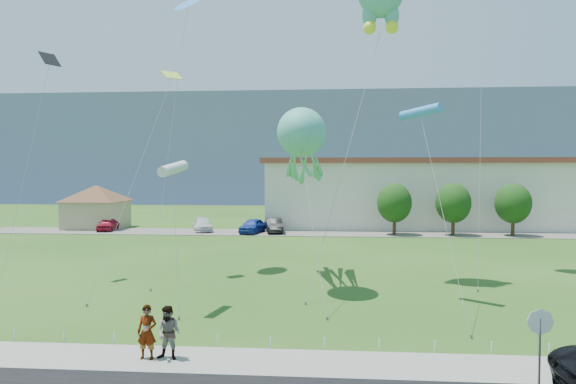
{
  "coord_description": "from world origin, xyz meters",
  "views": [
    {
      "loc": [
        3.12,
        -20.02,
        6.61
      ],
      "look_at": [
        0.91,
        8.0,
        5.51
      ],
      "focal_mm": 32.0,
      "sensor_mm": 36.0,
      "label": 1
    }
  ],
  "objects_px": {
    "pedestrian_left": "(147,332)",
    "stop_sign": "(540,329)",
    "pedestrian_right": "(169,333)",
    "octopus_kite": "(303,146)",
    "parked_car_white": "(203,225)",
    "parked_car_red": "(108,224)",
    "parked_car_black": "(274,225)",
    "parked_car_blue": "(252,226)",
    "pavilion": "(96,203)",
    "warehouse": "(518,192)"
  },
  "relations": [
    {
      "from": "stop_sign",
      "to": "pedestrian_left",
      "type": "distance_m",
      "value": 12.75
    },
    {
      "from": "pedestrian_left",
      "to": "stop_sign",
      "type": "bearing_deg",
      "value": -4.38
    },
    {
      "from": "parked_car_blue",
      "to": "pedestrian_right",
      "type": "bearing_deg",
      "value": -73.46
    },
    {
      "from": "parked_car_red",
      "to": "parked_car_white",
      "type": "bearing_deg",
      "value": -5.92
    },
    {
      "from": "parked_car_black",
      "to": "octopus_kite",
      "type": "distance_m",
      "value": 27.09
    },
    {
      "from": "parked_car_blue",
      "to": "octopus_kite",
      "type": "bearing_deg",
      "value": -62.71
    },
    {
      "from": "warehouse",
      "to": "parked_car_white",
      "type": "relative_size",
      "value": 12.78
    },
    {
      "from": "parked_car_white",
      "to": "parked_car_black",
      "type": "height_order",
      "value": "parked_car_black"
    },
    {
      "from": "parked_car_blue",
      "to": "pedestrian_left",
      "type": "bearing_deg",
      "value": -74.64
    },
    {
      "from": "parked_car_black",
      "to": "octopus_kite",
      "type": "height_order",
      "value": "octopus_kite"
    },
    {
      "from": "pedestrian_right",
      "to": "parked_car_black",
      "type": "relative_size",
      "value": 0.4
    },
    {
      "from": "stop_sign",
      "to": "pavilion",
      "type": "bearing_deg",
      "value": 128.44
    },
    {
      "from": "pedestrian_left",
      "to": "parked_car_blue",
      "type": "relative_size",
      "value": 0.42
    },
    {
      "from": "pavilion",
      "to": "pedestrian_left",
      "type": "bearing_deg",
      "value": -62.96
    },
    {
      "from": "parked_car_white",
      "to": "octopus_kite",
      "type": "height_order",
      "value": "octopus_kite"
    },
    {
      "from": "warehouse",
      "to": "pedestrian_left",
      "type": "bearing_deg",
      "value": -121.89
    },
    {
      "from": "octopus_kite",
      "to": "warehouse",
      "type": "bearing_deg",
      "value": 55.04
    },
    {
      "from": "parked_car_red",
      "to": "warehouse",
      "type": "bearing_deg",
      "value": 2.41
    },
    {
      "from": "warehouse",
      "to": "parked_car_red",
      "type": "bearing_deg",
      "value": -169.74
    },
    {
      "from": "pedestrian_right",
      "to": "octopus_kite",
      "type": "bearing_deg",
      "value": 79.3
    },
    {
      "from": "stop_sign",
      "to": "parked_car_black",
      "type": "relative_size",
      "value": 0.53
    },
    {
      "from": "pavilion",
      "to": "parked_car_blue",
      "type": "distance_m",
      "value": 19.47
    },
    {
      "from": "pavilion",
      "to": "parked_car_white",
      "type": "distance_m",
      "value": 13.59
    },
    {
      "from": "pedestrian_right",
      "to": "parked_car_black",
      "type": "bearing_deg",
      "value": 98.37
    },
    {
      "from": "pedestrian_left",
      "to": "pedestrian_right",
      "type": "height_order",
      "value": "pedestrian_left"
    },
    {
      "from": "parked_car_red",
      "to": "parked_car_black",
      "type": "distance_m",
      "value": 18.76
    },
    {
      "from": "pavilion",
      "to": "warehouse",
      "type": "distance_m",
      "value": 50.37
    },
    {
      "from": "stop_sign",
      "to": "parked_car_white",
      "type": "bearing_deg",
      "value": 116.91
    },
    {
      "from": "stop_sign",
      "to": "octopus_kite",
      "type": "height_order",
      "value": "octopus_kite"
    },
    {
      "from": "pavilion",
      "to": "parked_car_black",
      "type": "xyz_separation_m",
      "value": [
        21.28,
        -3.09,
        -2.19
      ]
    },
    {
      "from": "warehouse",
      "to": "parked_car_blue",
      "type": "height_order",
      "value": "warehouse"
    },
    {
      "from": "pavilion",
      "to": "stop_sign",
      "type": "bearing_deg",
      "value": -51.56
    },
    {
      "from": "parked_car_blue",
      "to": "parked_car_black",
      "type": "relative_size",
      "value": 0.97
    },
    {
      "from": "stop_sign",
      "to": "parked_car_white",
      "type": "height_order",
      "value": "stop_sign"
    },
    {
      "from": "pavilion",
      "to": "pedestrian_left",
      "type": "distance_m",
      "value": 45.91
    },
    {
      "from": "pedestrian_left",
      "to": "octopus_kite",
      "type": "relative_size",
      "value": 0.16
    },
    {
      "from": "pavilion",
      "to": "parked_car_red",
      "type": "bearing_deg",
      "value": -45.73
    },
    {
      "from": "parked_car_white",
      "to": "parked_car_blue",
      "type": "height_order",
      "value": "parked_car_blue"
    },
    {
      "from": "parked_car_red",
      "to": "parked_car_white",
      "type": "xyz_separation_m",
      "value": [
        10.69,
        0.36,
        -0.02
      ]
    },
    {
      "from": "pavilion",
      "to": "pedestrian_right",
      "type": "relative_size",
      "value": 4.93
    },
    {
      "from": "stop_sign",
      "to": "pedestrian_left",
      "type": "bearing_deg",
      "value": 173.9
    },
    {
      "from": "parked_car_blue",
      "to": "warehouse",
      "type": "bearing_deg",
      "value": 29.76
    },
    {
      "from": "stop_sign",
      "to": "parked_car_blue",
      "type": "bearing_deg",
      "value": 110.59
    },
    {
      "from": "pedestrian_right",
      "to": "parked_car_red",
      "type": "height_order",
      "value": "pedestrian_right"
    },
    {
      "from": "parked_car_red",
      "to": "parked_car_white",
      "type": "relative_size",
      "value": 0.88
    },
    {
      "from": "pedestrian_right",
      "to": "octopus_kite",
      "type": "height_order",
      "value": "octopus_kite"
    },
    {
      "from": "pedestrian_right",
      "to": "parked_car_blue",
      "type": "relative_size",
      "value": 0.41
    },
    {
      "from": "warehouse",
      "to": "parked_car_blue",
      "type": "relative_size",
      "value": 13.46
    },
    {
      "from": "parked_car_blue",
      "to": "octopus_kite",
      "type": "height_order",
      "value": "octopus_kite"
    },
    {
      "from": "parked_car_red",
      "to": "pedestrian_left",
      "type": "bearing_deg",
      "value": -72.26
    }
  ]
}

